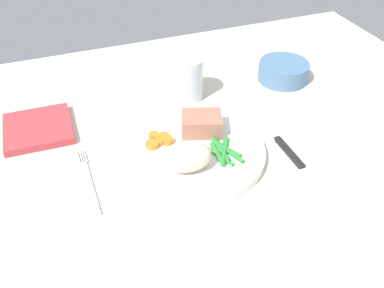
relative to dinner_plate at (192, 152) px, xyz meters
The scene contains 11 objects.
dining_table 4.84cm from the dinner_plate, 41.03° to the left, with size 120.00×90.00×2.00cm.
dinner_plate is the anchor object (origin of this frame).
meat_portion 5.93cm from the dinner_plate, 49.40° to the left, with size 7.20×5.53×3.50cm, color #A86B56.
mashed_potatoes 6.03cm from the dinner_plate, 116.57° to the right, with size 7.78×5.22×4.52cm, color beige.
carrot_slices 6.23cm from the dinner_plate, 142.69° to the left, with size 5.07×4.78×1.07cm.
green_beans 5.56cm from the dinner_plate, 32.48° to the right, with size 5.56×8.75×0.85cm.
fork 18.43cm from the dinner_plate, behind, with size 1.44×16.60×0.40cm.
knife 16.49cm from the dinner_plate, ahead, with size 1.70×20.50×0.64cm.
water_glass 19.69cm from the dinner_plate, 72.28° to the left, with size 6.57×6.57×9.04cm.
salad_bowl 33.72cm from the dinner_plate, 31.97° to the left, with size 11.09×11.09×4.18cm.
napkin 30.13cm from the dinner_plate, 145.67° to the left, with size 12.37×12.50×1.44cm, color #B2383D.
Camera 1 is at (-24.24, -58.16, 51.51)cm, focal length 40.49 mm.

